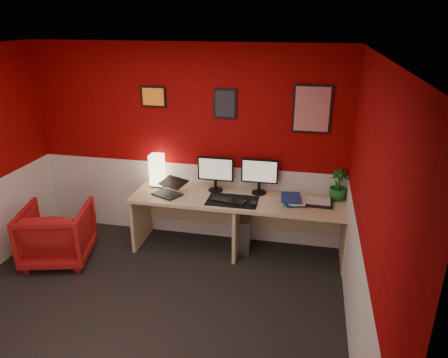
# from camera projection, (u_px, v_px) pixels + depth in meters

# --- Properties ---
(ground) EXTENTS (4.00, 3.50, 0.01)m
(ground) POSITION_uv_depth(u_px,v_px,m) (140.00, 317.00, 4.12)
(ground) COLOR black
(ground) RESTS_ON ground
(ceiling) EXTENTS (4.00, 3.50, 0.01)m
(ceiling) POSITION_uv_depth(u_px,v_px,m) (115.00, 54.00, 3.21)
(ceiling) COLOR white
(ceiling) RESTS_ON ground
(wall_back) EXTENTS (4.00, 0.01, 2.50)m
(wall_back) POSITION_uv_depth(u_px,v_px,m) (186.00, 145.00, 5.26)
(wall_back) COLOR #920708
(wall_back) RESTS_ON ground
(wall_right) EXTENTS (0.01, 3.50, 2.50)m
(wall_right) POSITION_uv_depth(u_px,v_px,m) (366.00, 224.00, 3.28)
(wall_right) COLOR #920708
(wall_right) RESTS_ON ground
(wainscot_back) EXTENTS (4.00, 0.01, 1.00)m
(wainscot_back) POSITION_uv_depth(u_px,v_px,m) (188.00, 200.00, 5.53)
(wainscot_back) COLOR silver
(wainscot_back) RESTS_ON ground
(wainscot_right) EXTENTS (0.01, 3.50, 1.00)m
(wainscot_right) POSITION_uv_depth(u_px,v_px,m) (355.00, 302.00, 3.55)
(wainscot_right) COLOR silver
(wainscot_right) RESTS_ON ground
(desk) EXTENTS (2.60, 0.65, 0.73)m
(desk) POSITION_uv_depth(u_px,v_px,m) (238.00, 226.00, 5.13)
(desk) COLOR tan
(desk) RESTS_ON ground
(shoji_lamp) EXTENTS (0.16, 0.16, 0.40)m
(shoji_lamp) POSITION_uv_depth(u_px,v_px,m) (157.00, 171.00, 5.30)
(shoji_lamp) COLOR #FFE5B2
(shoji_lamp) RESTS_ON desk
(laptop) EXTENTS (0.40, 0.35, 0.22)m
(laptop) POSITION_uv_depth(u_px,v_px,m) (167.00, 187.00, 5.06)
(laptop) COLOR black
(laptop) RESTS_ON desk
(monitor_left) EXTENTS (0.45, 0.06, 0.58)m
(monitor_left) POSITION_uv_depth(u_px,v_px,m) (215.00, 169.00, 5.12)
(monitor_left) COLOR black
(monitor_left) RESTS_ON desk
(monitor_right) EXTENTS (0.45, 0.06, 0.58)m
(monitor_right) POSITION_uv_depth(u_px,v_px,m) (260.00, 171.00, 5.04)
(monitor_right) COLOR black
(monitor_right) RESTS_ON desk
(desk_mat) EXTENTS (0.60, 0.38, 0.01)m
(desk_mat) POSITION_uv_depth(u_px,v_px,m) (232.00, 201.00, 4.93)
(desk_mat) COLOR black
(desk_mat) RESTS_ON desk
(keyboard) EXTENTS (0.44, 0.22, 0.02)m
(keyboard) POSITION_uv_depth(u_px,v_px,m) (228.00, 200.00, 4.91)
(keyboard) COLOR black
(keyboard) RESTS_ON desk_mat
(mouse) EXTENTS (0.06, 0.10, 0.03)m
(mouse) POSITION_uv_depth(u_px,v_px,m) (254.00, 203.00, 4.81)
(mouse) COLOR black
(mouse) RESTS_ON desk_mat
(book_bottom) EXTENTS (0.29, 0.34, 0.03)m
(book_bottom) POSITION_uv_depth(u_px,v_px,m) (284.00, 202.00, 4.87)
(book_bottom) COLOR navy
(book_bottom) RESTS_ON desk
(book_middle) EXTENTS (0.20, 0.27, 0.02)m
(book_middle) POSITION_uv_depth(u_px,v_px,m) (289.00, 200.00, 4.87)
(book_middle) COLOR silver
(book_middle) RESTS_ON book_bottom
(book_top) EXTENTS (0.25, 0.32, 0.03)m
(book_top) POSITION_uv_depth(u_px,v_px,m) (281.00, 197.00, 4.87)
(book_top) COLOR navy
(book_top) RESTS_ON book_middle
(zen_tray) EXTENTS (0.36, 0.26, 0.03)m
(zen_tray) POSITION_uv_depth(u_px,v_px,m) (317.00, 203.00, 4.85)
(zen_tray) COLOR black
(zen_tray) RESTS_ON desk
(potted_plant) EXTENTS (0.25, 0.25, 0.37)m
(potted_plant) POSITION_uv_depth(u_px,v_px,m) (338.00, 185.00, 4.90)
(potted_plant) COLOR #19591E
(potted_plant) RESTS_ON desk
(pc_tower) EXTENTS (0.23, 0.46, 0.45)m
(pc_tower) POSITION_uv_depth(u_px,v_px,m) (243.00, 231.00, 5.28)
(pc_tower) COLOR #99999E
(pc_tower) RESTS_ON ground
(armchair) EXTENTS (0.91, 0.93, 0.70)m
(armchair) POSITION_uv_depth(u_px,v_px,m) (57.00, 233.00, 4.98)
(armchair) COLOR #B41918
(armchair) RESTS_ON ground
(art_left) EXTENTS (0.32, 0.02, 0.26)m
(art_left) POSITION_uv_depth(u_px,v_px,m) (153.00, 97.00, 5.10)
(art_left) COLOR orange
(art_left) RESTS_ON wall_back
(art_center) EXTENTS (0.28, 0.02, 0.36)m
(art_center) POSITION_uv_depth(u_px,v_px,m) (225.00, 104.00, 4.94)
(art_center) COLOR black
(art_center) RESTS_ON wall_back
(art_right) EXTENTS (0.44, 0.02, 0.56)m
(art_right) POSITION_uv_depth(u_px,v_px,m) (312.00, 109.00, 4.76)
(art_right) COLOR red
(art_right) RESTS_ON wall_back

